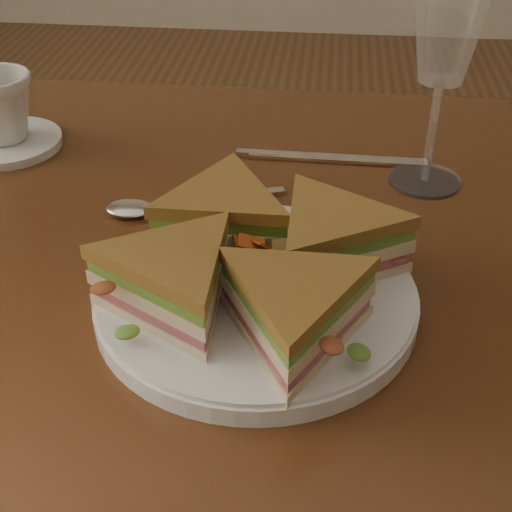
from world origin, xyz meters
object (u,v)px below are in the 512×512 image
Objects in this scene: saucer at (7,143)px; wine_glass at (448,25)px; plate at (256,298)px; spoon at (153,207)px; sandwich_wedges at (256,261)px; knife at (324,159)px; table at (270,340)px.

wine_glass is at bearing -4.16° from saucer.
plate reaches higher than saucer.
wine_glass is (0.28, 0.09, 0.16)m from spoon.
sandwich_wedges is at bearing -124.76° from wine_glass.
spoon is at bearing 130.53° from sandwich_wedges.
sandwich_wedges is 0.27m from knife.
saucer is (-0.32, 0.26, -0.04)m from sandwich_wedges.
saucer is at bearing 149.42° from table.
wine_glass is 1.84× the size of saucer.
sandwich_wedges is (-0.00, 0.00, 0.04)m from plate.
sandwich_wedges is 0.30m from wine_glass.
plate is 0.27m from knife.
plate is 2.08× the size of saucer.
wine_glass reaches higher than plate.
sandwich_wedges reaches higher than plate.
knife is at bearing 79.54° from plate.
spoon is at bearing -142.13° from knife.
plate is 0.41m from saucer.
knife is (0.05, 0.27, -0.04)m from sandwich_wedges.
table is 0.16m from sandwich_wedges.
plate is 0.32m from wine_glass.
spoon is (-0.13, 0.07, 0.10)m from table.
plate is at bearing -39.16° from saucer.
spoon and saucer have the same top height.
plate reaches higher than knife.
knife is at bearing 79.54° from sandwich_wedges.
sandwich_wedges is 1.42× the size of knife.
wine_glass is at bearing 46.53° from table.
spoon is 1.38× the size of saucer.
spoon is at bearing 150.37° from table.
sandwich_wedges is 2.41× the size of saucer.
table is 0.34m from wine_glass.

